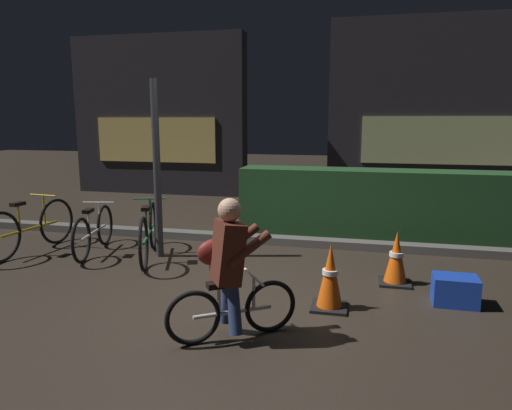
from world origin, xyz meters
TOP-DOWN VIEW (x-y plane):
  - ground_plane at (0.00, 0.00)m, footprint 40.00×40.00m
  - sidewalk_curb at (0.00, 2.20)m, footprint 12.00×0.24m
  - hedge_row at (1.80, 3.10)m, footprint 4.80×0.70m
  - storefront_left at (-3.70, 6.50)m, footprint 4.46×0.54m
  - storefront_right at (3.20, 7.20)m, footprint 5.39×0.54m
  - street_post at (-1.32, 1.20)m, footprint 0.10×0.10m
  - parked_bike_leftmost at (-3.19, 0.95)m, footprint 0.46×1.73m
  - parked_bike_left_mid at (-2.29, 1.12)m, footprint 0.46×1.50m
  - parked_bike_center_left at (-1.41, 1.06)m, footprint 0.62×1.66m
  - traffic_cone_near at (1.13, -0.10)m, footprint 0.36×0.36m
  - traffic_cone_far at (1.82, 0.80)m, footprint 0.36×0.36m
  - blue_crate at (2.38, 0.30)m, footprint 0.45×0.33m
  - cyclist at (0.32, -0.95)m, footprint 1.01×0.69m

SIDE VIEW (x-z plane):
  - ground_plane at x=0.00m, z-range 0.00..0.00m
  - sidewalk_curb at x=0.00m, z-range 0.00..0.12m
  - blue_crate at x=2.38m, z-range 0.00..0.30m
  - traffic_cone_far at x=1.82m, z-range -0.01..0.61m
  - parked_bike_left_mid at x=-2.29m, z-range -0.03..0.67m
  - traffic_cone_near at x=1.13m, z-range -0.01..0.66m
  - parked_bike_leftmost at x=-3.19m, z-range -0.04..0.76m
  - parked_bike_center_left at x=-1.41m, z-range -0.04..0.76m
  - hedge_row at x=1.80m, z-range 0.00..1.08m
  - cyclist at x=0.32m, z-range 0.01..1.25m
  - street_post at x=-1.32m, z-range 0.00..2.41m
  - storefront_left at x=-3.70m, z-range -0.01..3.91m
  - storefront_right at x=3.20m, z-range -0.01..4.20m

